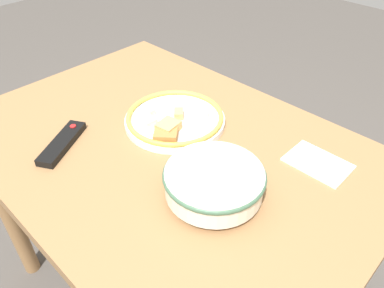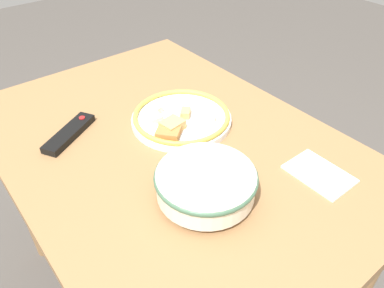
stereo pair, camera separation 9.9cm
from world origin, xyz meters
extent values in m
cube|color=olive|center=(0.00, 0.00, 0.76)|extent=(1.18, 0.84, 0.04)
cylinder|color=olive|center=(-0.52, -0.35, 0.37)|extent=(0.06, 0.06, 0.74)
cylinder|color=olive|center=(0.52, -0.35, 0.37)|extent=(0.06, 0.06, 0.74)
cylinder|color=olive|center=(0.52, 0.35, 0.37)|extent=(0.06, 0.06, 0.74)
cylinder|color=silver|center=(-0.23, 0.06, 0.78)|extent=(0.10, 0.10, 0.01)
cylinder|color=silver|center=(-0.23, 0.06, 0.82)|extent=(0.23, 0.23, 0.06)
cylinder|color=#9E4C1E|center=(-0.23, 0.06, 0.81)|extent=(0.21, 0.21, 0.05)
torus|color=#42664C|center=(-0.23, 0.06, 0.84)|extent=(0.24, 0.24, 0.01)
cylinder|color=white|center=(0.05, -0.09, 0.78)|extent=(0.30, 0.30, 0.02)
torus|color=gold|center=(0.05, -0.09, 0.80)|extent=(0.29, 0.29, 0.01)
cube|color=tan|center=(0.05, -0.10, 0.80)|extent=(0.05, 0.05, 0.02)
cube|color=#B2753D|center=(0.00, 0.00, 0.80)|extent=(0.08, 0.08, 0.02)
cube|color=tan|center=(0.02, -0.03, 0.81)|extent=(0.06, 0.07, 0.03)
cube|color=silver|center=(0.09, -0.01, 0.80)|extent=(0.04, 0.04, 0.02)
cube|color=silver|center=(0.13, -0.04, 0.80)|extent=(0.05, 0.03, 0.02)
cube|color=silver|center=(-0.01, -0.12, 0.81)|extent=(0.04, 0.06, 0.03)
cube|color=black|center=(0.20, 0.21, 0.79)|extent=(0.14, 0.19, 0.02)
cylinder|color=red|center=(0.23, 0.15, 0.80)|extent=(0.02, 0.02, 0.00)
cube|color=white|center=(-0.35, -0.22, 0.78)|extent=(0.16, 0.11, 0.01)
camera|label=1|loc=(-0.63, 0.54, 1.43)|focal=35.00mm
camera|label=2|loc=(-0.69, 0.47, 1.43)|focal=35.00mm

